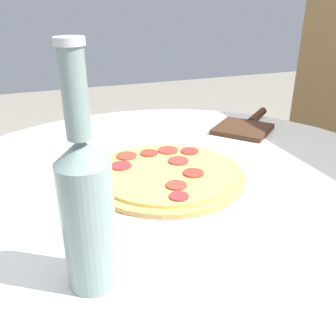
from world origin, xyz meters
TOP-DOWN VIEW (x-y plane):
  - table at (0.00, 0.00)m, footprint 1.06×1.06m
  - pizza at (-0.06, 0.00)m, footprint 0.31×0.31m
  - beer_bottle at (0.19, -0.19)m, footprint 0.06×0.06m
  - pizza_paddle at (-0.26, 0.30)m, footprint 0.23×0.24m

SIDE VIEW (x-z plane):
  - table at x=0.00m, z-range 0.19..0.90m
  - pizza_paddle at x=-0.26m, z-range 0.71..0.73m
  - pizza at x=-0.06m, z-range 0.71..0.73m
  - beer_bottle at x=0.19m, z-range 0.67..0.97m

